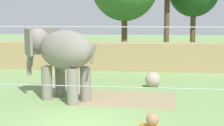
# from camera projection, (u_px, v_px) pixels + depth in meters

# --- Properties ---
(ground_plane) EXTENTS (120.00, 120.00, 0.00)m
(ground_plane) POSITION_uv_depth(u_px,v_px,m) (78.00, 126.00, 10.20)
(ground_plane) COLOR #759956
(dirt_patch) EXTENTS (4.33, 3.04, 0.01)m
(dirt_patch) POSITION_uv_depth(u_px,v_px,m) (124.00, 98.00, 13.72)
(dirt_patch) COLOR #937F5B
(dirt_patch) RESTS_ON ground
(embankment_wall) EXTENTS (36.00, 1.80, 1.73)m
(embankment_wall) POSITION_uv_depth(u_px,v_px,m) (118.00, 56.00, 21.56)
(embankment_wall) COLOR tan
(embankment_wall) RESTS_ON ground
(elephant) EXTENTS (3.52, 2.69, 2.87)m
(elephant) POSITION_uv_depth(u_px,v_px,m) (60.00, 53.00, 13.37)
(elephant) COLOR gray
(elephant) RESTS_ON ground
(enrichment_ball) EXTENTS (0.74, 0.74, 0.74)m
(enrichment_ball) POSITION_uv_depth(u_px,v_px,m) (153.00, 80.00, 15.93)
(enrichment_ball) COLOR tan
(enrichment_ball) RESTS_ON ground
(cable_fence) EXTENTS (8.85, 0.20, 3.21)m
(cable_fence) POSITION_uv_depth(u_px,v_px,m) (48.00, 95.00, 7.20)
(cable_fence) COLOR brown
(cable_fence) RESTS_ON ground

